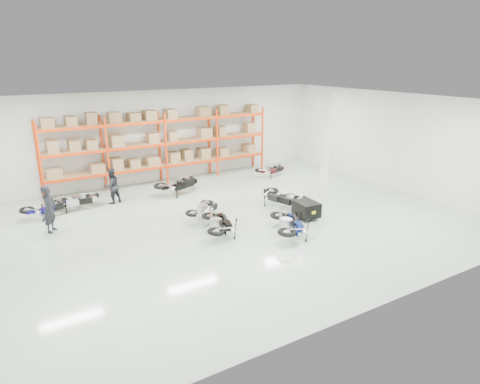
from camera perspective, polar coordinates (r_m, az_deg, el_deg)
room at (r=15.66m, az=-1.76°, el=3.62°), size 18.00×18.00×18.00m
pallet_rack at (r=21.40m, az=-10.33°, el=7.14°), size 11.28×0.98×3.62m
structural_column at (r=19.05m, az=11.31°, el=5.80°), size 0.25×0.25×4.50m
moto_blue_centre at (r=15.00m, az=6.58°, el=-3.84°), size 1.66×2.10×1.22m
moto_silver_left at (r=16.64m, az=-4.75°, el=-1.94°), size 1.73×1.58×1.02m
moto_black_far_left at (r=15.03m, az=-2.84°, el=-3.83°), size 1.41×1.97×1.16m
moto_touring_right at (r=17.92m, az=5.62°, el=-0.25°), size 1.34×2.02×1.20m
trailer at (r=16.79m, az=8.84°, el=-2.24°), size 0.85×1.62×0.67m
moto_back_a at (r=18.38m, az=-24.35°, el=-1.48°), size 1.88×1.43×1.09m
moto_back_b at (r=18.81m, az=-21.05°, el=-0.69°), size 1.70×0.90×1.08m
moto_back_c at (r=19.79m, az=-8.27°, el=1.45°), size 2.14×1.52×1.25m
moto_back_d at (r=22.55m, az=4.18°, el=3.28°), size 1.69×1.09×1.01m
person_left at (r=16.66m, az=-24.08°, el=-2.05°), size 0.68×0.75×1.73m
person_back at (r=19.05m, az=-16.74°, el=0.79°), size 0.90×0.79×1.54m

